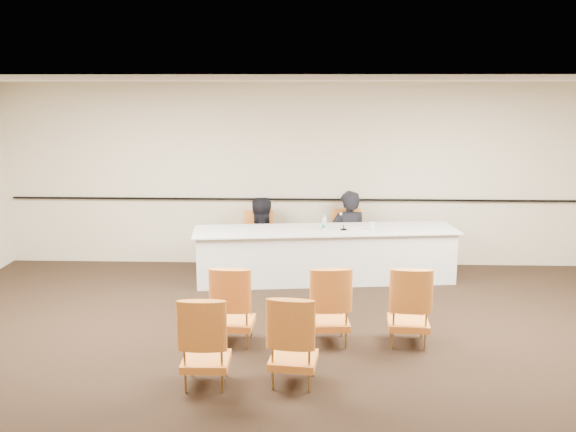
{
  "coord_description": "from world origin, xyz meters",
  "views": [
    {
      "loc": [
        0.06,
        -6.41,
        2.97
      ],
      "look_at": [
        -0.26,
        2.6,
        1.1
      ],
      "focal_mm": 40.0,
      "sensor_mm": 36.0,
      "label": 1
    }
  ],
  "objects_px": {
    "water_bottle": "(324,223)",
    "aud_chair_front_left": "(233,304)",
    "microphone": "(344,222)",
    "coffee_cup": "(372,226)",
    "panel_table": "(325,255)",
    "panelist_main": "(348,243)",
    "panelist_second": "(259,250)",
    "aud_chair_back_left": "(206,340)",
    "aud_chair_back_mid": "(294,339)",
    "aud_chair_front_right": "(409,305)",
    "drinking_glass": "(325,227)",
    "aud_chair_front_mid": "(329,304)",
    "panelist_main_chair": "(348,240)",
    "panelist_second_chair": "(259,242)"
  },
  "relations": [
    {
      "from": "panelist_main_chair",
      "to": "aud_chair_front_mid",
      "type": "height_order",
      "value": "same"
    },
    {
      "from": "aud_chair_back_left",
      "to": "water_bottle",
      "type": "bearing_deg",
      "value": 69.64
    },
    {
      "from": "panelist_main",
      "to": "microphone",
      "type": "bearing_deg",
      "value": 65.72
    },
    {
      "from": "panelist_main",
      "to": "aud_chair_back_left",
      "type": "bearing_deg",
      "value": 53.63
    },
    {
      "from": "coffee_cup",
      "to": "aud_chair_front_left",
      "type": "xyz_separation_m",
      "value": [
        -1.8,
        -2.42,
        -0.39
      ]
    },
    {
      "from": "aud_chair_front_left",
      "to": "aud_chair_back_mid",
      "type": "height_order",
      "value": "same"
    },
    {
      "from": "water_bottle",
      "to": "microphone",
      "type": "bearing_deg",
      "value": 3.27
    },
    {
      "from": "aud_chair_front_right",
      "to": "drinking_glass",
      "type": "bearing_deg",
      "value": 114.72
    },
    {
      "from": "drinking_glass",
      "to": "aud_chair_back_left",
      "type": "bearing_deg",
      "value": -109.72
    },
    {
      "from": "aud_chair_front_left",
      "to": "aud_chair_front_right",
      "type": "distance_m",
      "value": 2.02
    },
    {
      "from": "panelist_second_chair",
      "to": "coffee_cup",
      "type": "height_order",
      "value": "panelist_second_chair"
    },
    {
      "from": "water_bottle",
      "to": "aud_chair_front_mid",
      "type": "distance_m",
      "value": 2.43
    },
    {
      "from": "panelist_main_chair",
      "to": "aud_chair_back_mid",
      "type": "distance_m",
      "value": 4.19
    },
    {
      "from": "panelist_second",
      "to": "aud_chair_back_left",
      "type": "relative_size",
      "value": 1.82
    },
    {
      "from": "panelist_second_chair",
      "to": "aud_chair_front_right",
      "type": "height_order",
      "value": "same"
    },
    {
      "from": "panelist_main",
      "to": "aud_chair_front_right",
      "type": "distance_m",
      "value": 3.12
    },
    {
      "from": "drinking_glass",
      "to": "coffee_cup",
      "type": "xyz_separation_m",
      "value": [
        0.7,
        -0.01,
        0.02
      ]
    },
    {
      "from": "panelist_second",
      "to": "aud_chair_back_left",
      "type": "distance_m",
      "value": 4.03
    },
    {
      "from": "water_bottle",
      "to": "aud_chair_front_left",
      "type": "distance_m",
      "value": 2.7
    },
    {
      "from": "coffee_cup",
      "to": "aud_chair_front_left",
      "type": "bearing_deg",
      "value": -126.66
    },
    {
      "from": "aud_chair_front_right",
      "to": "water_bottle",
      "type": "bearing_deg",
      "value": 114.98
    },
    {
      "from": "panel_table",
      "to": "panelist_main",
      "type": "bearing_deg",
      "value": 52.32
    },
    {
      "from": "panelist_second",
      "to": "microphone",
      "type": "height_order",
      "value": "panelist_second"
    },
    {
      "from": "panelist_main_chair",
      "to": "coffee_cup",
      "type": "distance_m",
      "value": 0.86
    },
    {
      "from": "panel_table",
      "to": "panelist_second",
      "type": "relative_size",
      "value": 2.3
    },
    {
      "from": "aud_chair_front_right",
      "to": "aud_chair_front_left",
      "type": "bearing_deg",
      "value": -174.75
    },
    {
      "from": "drinking_glass",
      "to": "aud_chair_front_left",
      "type": "xyz_separation_m",
      "value": [
        -1.1,
        -2.43,
        -0.37
      ]
    },
    {
      "from": "microphone",
      "to": "coffee_cup",
      "type": "distance_m",
      "value": 0.43
    },
    {
      "from": "aud_chair_front_mid",
      "to": "aud_chair_back_mid",
      "type": "bearing_deg",
      "value": -115.18
    },
    {
      "from": "drinking_glass",
      "to": "aud_chair_back_mid",
      "type": "height_order",
      "value": "aud_chair_back_mid"
    },
    {
      "from": "aud_chair_front_mid",
      "to": "aud_chair_front_right",
      "type": "bearing_deg",
      "value": -4.13
    },
    {
      "from": "panelist_second",
      "to": "microphone",
      "type": "distance_m",
      "value": 1.53
    },
    {
      "from": "panelist_main",
      "to": "drinking_glass",
      "type": "distance_m",
      "value": 0.9
    },
    {
      "from": "panel_table",
      "to": "coffee_cup",
      "type": "height_order",
      "value": "coffee_cup"
    },
    {
      "from": "panelist_main_chair",
      "to": "coffee_cup",
      "type": "xyz_separation_m",
      "value": [
        0.31,
        -0.7,
        0.39
      ]
    },
    {
      "from": "water_bottle",
      "to": "drinking_glass",
      "type": "bearing_deg",
      "value": 0.64
    },
    {
      "from": "panel_table",
      "to": "aud_chair_front_left",
      "type": "xyz_separation_m",
      "value": [
        -1.11,
        -2.5,
        0.08
      ]
    },
    {
      "from": "drinking_glass",
      "to": "aud_chair_back_left",
      "type": "height_order",
      "value": "aud_chair_back_left"
    },
    {
      "from": "microphone",
      "to": "aud_chair_front_mid",
      "type": "bearing_deg",
      "value": -113.44
    },
    {
      "from": "panelist_second_chair",
      "to": "aud_chair_front_right",
      "type": "xyz_separation_m",
      "value": [
        1.96,
        -2.91,
        0.0
      ]
    },
    {
      "from": "aud_chair_front_left",
      "to": "aud_chair_back_left",
      "type": "bearing_deg",
      "value": -95.26
    },
    {
      "from": "panelist_main_chair",
      "to": "drinking_glass",
      "type": "relative_size",
      "value": 9.5
    },
    {
      "from": "panelist_main",
      "to": "aud_chair_front_left",
      "type": "distance_m",
      "value": 3.47
    },
    {
      "from": "drinking_glass",
      "to": "aud_chair_back_mid",
      "type": "distance_m",
      "value": 3.47
    },
    {
      "from": "panelist_second_chair",
      "to": "coffee_cup",
      "type": "xyz_separation_m",
      "value": [
        1.74,
        -0.54,
        0.39
      ]
    },
    {
      "from": "water_bottle",
      "to": "panelist_main",
      "type": "bearing_deg",
      "value": 59.93
    },
    {
      "from": "microphone",
      "to": "drinking_glass",
      "type": "relative_size",
      "value": 2.53
    },
    {
      "from": "drinking_glass",
      "to": "panel_table",
      "type": "bearing_deg",
      "value": 81.92
    },
    {
      "from": "aud_chair_front_right",
      "to": "aud_chair_back_mid",
      "type": "xyz_separation_m",
      "value": [
        -1.3,
        -1.05,
        0.0
      ]
    },
    {
      "from": "panelist_main",
      "to": "aud_chair_front_right",
      "type": "bearing_deg",
      "value": 84.8
    }
  ]
}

